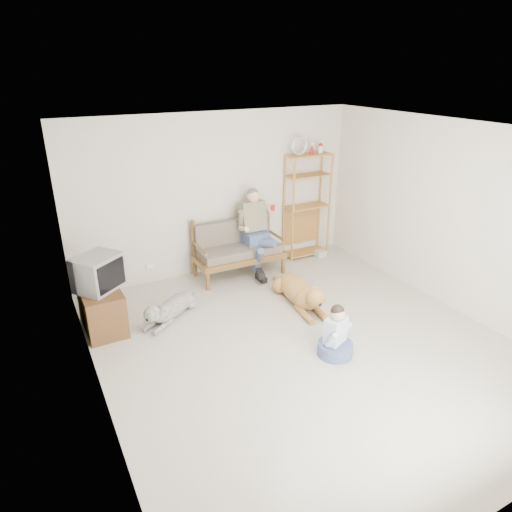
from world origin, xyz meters
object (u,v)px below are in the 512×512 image
loveseat (237,247)px  etagere (307,205)px  golden_retriever (301,293)px  tv_stand (101,308)px

loveseat → etagere: size_ratio=0.68×
loveseat → etagere: etagere is taller
golden_retriever → etagere: bearing=61.8°
loveseat → etagere: 1.59m
etagere → golden_retriever: bearing=-125.4°
tv_stand → golden_retriever: 2.87m
loveseat → golden_retriever: size_ratio=0.95×
etagere → golden_retriever: size_ratio=1.40×
loveseat → golden_retriever: (0.36, -1.45, -0.29)m
golden_retriever → tv_stand: bearing=172.8°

